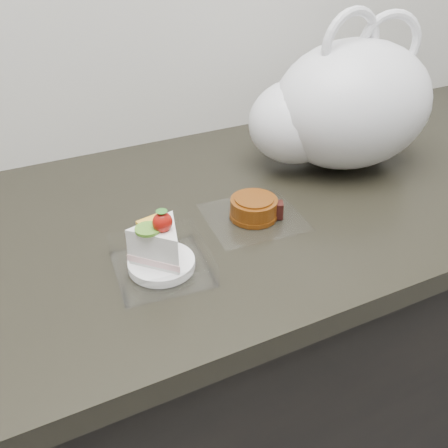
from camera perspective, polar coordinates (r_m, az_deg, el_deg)
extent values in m
cube|color=black|center=(1.18, -4.33, -18.69)|extent=(2.00, 0.60, 0.86)
cube|color=black|center=(0.87, -5.55, -0.16)|extent=(2.04, 0.64, 0.04)
cube|color=white|center=(0.74, -7.10, -5.03)|extent=(0.15, 0.15, 0.00)
cylinder|color=white|center=(0.74, -7.15, -4.52)|extent=(0.10, 0.10, 0.01)
ellipsoid|color=red|center=(0.69, -7.05, 0.21)|extent=(0.03, 0.02, 0.03)
cone|color=#2D7223|center=(0.68, -7.13, 1.22)|extent=(0.02, 0.02, 0.01)
cylinder|color=#5C9D2D|center=(0.69, -8.72, -0.59)|extent=(0.04, 0.04, 0.00)
cube|color=gold|center=(0.71, -8.20, 0.49)|extent=(0.05, 0.02, 0.00)
cube|color=white|center=(0.86, 3.38, 0.82)|extent=(0.17, 0.16, 0.00)
cylinder|color=brown|center=(0.85, 3.42, 1.82)|extent=(0.09, 0.09, 0.03)
cylinder|color=brown|center=(0.85, 3.39, 1.08)|extent=(0.09, 0.09, 0.01)
cylinder|color=brown|center=(0.84, 3.46, 2.90)|extent=(0.07, 0.07, 0.00)
cube|color=black|center=(0.85, 5.98, 1.60)|extent=(0.03, 0.03, 0.03)
ellipsoid|color=silver|center=(1.02, 14.43, 13.08)|extent=(0.35, 0.28, 0.25)
ellipsoid|color=silver|center=(0.99, 8.32, 11.52)|extent=(0.21, 0.19, 0.16)
torus|color=silver|center=(0.98, 14.29, 19.15)|extent=(0.14, 0.03, 0.13)
torus|color=silver|center=(1.03, 18.39, 18.90)|extent=(0.12, 0.05, 0.12)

